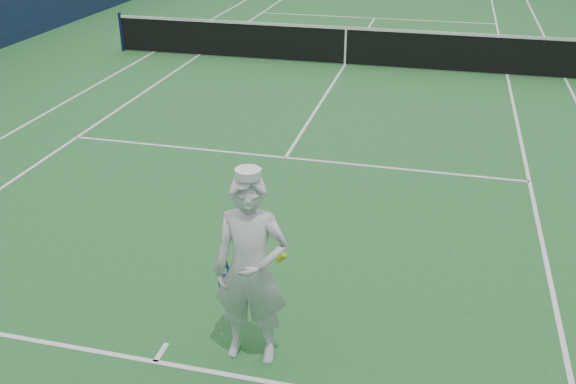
# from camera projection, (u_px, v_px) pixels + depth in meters

# --- Properties ---
(ground) EXTENTS (80.00, 80.00, 0.00)m
(ground) POSITION_uv_depth(u_px,v_px,m) (345.00, 65.00, 16.93)
(ground) COLOR #26662E
(ground) RESTS_ON ground
(court_markings) EXTENTS (11.03, 23.83, 0.01)m
(court_markings) POSITION_uv_depth(u_px,v_px,m) (345.00, 65.00, 16.93)
(court_markings) COLOR white
(court_markings) RESTS_ON ground
(tennis_net) EXTENTS (12.88, 0.09, 1.07)m
(tennis_net) POSITION_uv_depth(u_px,v_px,m) (346.00, 44.00, 16.68)
(tennis_net) COLOR #141E4C
(tennis_net) RESTS_ON ground
(tennis_player) EXTENTS (0.83, 0.53, 2.12)m
(tennis_player) POSITION_uv_depth(u_px,v_px,m) (251.00, 270.00, 6.25)
(tennis_player) COLOR silver
(tennis_player) RESTS_ON ground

